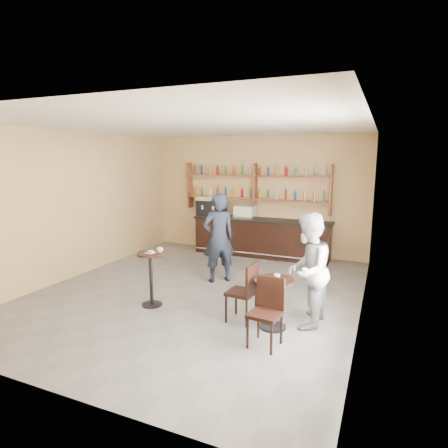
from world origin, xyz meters
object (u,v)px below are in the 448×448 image
at_px(chair_west, 241,292).
at_px(patron_second, 308,270).
at_px(pedestal_table, 151,279).
at_px(man_main, 219,238).
at_px(cafe_table, 273,304).
at_px(espresso_machine, 212,206).
at_px(chair_south, 265,313).
at_px(pastry_case, 245,212).
at_px(bar_counter, 261,237).

relative_size(chair_west, patron_second, 0.54).
height_order(pedestal_table, patron_second, patron_second).
relative_size(man_main, cafe_table, 2.39).
height_order(espresso_machine, chair_south, espresso_machine).
bearing_deg(chair_west, espresso_machine, -143.86).
bearing_deg(chair_west, pastry_case, -155.48).
xyz_separation_m(bar_counter, cafe_table, (1.50, -4.08, -0.10)).
height_order(pedestal_table, chair_south, same).
bearing_deg(chair_west, man_main, -140.31).
bearing_deg(cafe_table, espresso_machine, 126.07).
bearing_deg(cafe_table, bar_counter, 110.23).
bearing_deg(chair_south, patron_second, 72.84).
height_order(pastry_case, cafe_table, pastry_case).
distance_m(man_main, cafe_table, 2.45).
relative_size(pedestal_table, chair_south, 1.00).
bearing_deg(man_main, chair_south, 86.95).
bearing_deg(bar_counter, espresso_machine, 180.00).
height_order(pastry_case, chair_south, pastry_case).
relative_size(bar_counter, patron_second, 2.05).
bearing_deg(pedestal_table, chair_west, 1.35).
height_order(bar_counter, chair_west, bar_counter).
relative_size(pastry_case, patron_second, 0.30).
distance_m(chair_south, patron_second, 1.07).
distance_m(bar_counter, cafe_table, 4.35).
height_order(pastry_case, patron_second, patron_second).
xyz_separation_m(cafe_table, chair_west, (-0.55, 0.05, 0.09)).
bearing_deg(pedestal_table, cafe_table, -0.26).
xyz_separation_m(pedestal_table, chair_west, (1.70, 0.04, 0.00)).
bearing_deg(pedestal_table, patron_second, 6.21).
xyz_separation_m(chair_west, patron_second, (1.00, 0.25, 0.41)).
height_order(bar_counter, man_main, man_main).
bearing_deg(bar_counter, man_main, -94.37).
distance_m(pastry_case, patron_second, 4.49).
distance_m(bar_counter, patron_second, 4.27).
bearing_deg(espresso_machine, cafe_table, -61.00).
relative_size(pastry_case, pedestal_table, 0.56).
xyz_separation_m(bar_counter, espresso_machine, (-1.47, 0.00, 0.77)).
distance_m(man_main, chair_west, 2.05).
height_order(espresso_machine, patron_second, patron_second).
relative_size(bar_counter, chair_south, 3.80).
height_order(espresso_machine, pedestal_table, espresso_machine).
bearing_deg(chair_west, cafe_table, 89.94).
xyz_separation_m(espresso_machine, patron_second, (3.42, -3.78, -0.37)).
bearing_deg(chair_west, chair_south, 47.84).
height_order(bar_counter, espresso_machine, espresso_machine).
xyz_separation_m(pastry_case, patron_second, (2.42, -3.78, -0.26)).
relative_size(pedestal_table, chair_west, 0.99).
distance_m(pastry_case, chair_south, 5.14).
bearing_deg(pastry_case, cafe_table, -71.03).
bearing_deg(man_main, pedestal_table, 31.41).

